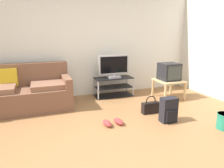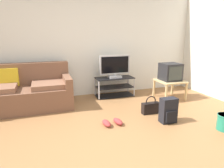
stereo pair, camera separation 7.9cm
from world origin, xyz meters
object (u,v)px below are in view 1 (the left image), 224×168
(couch, at_px, (24,93))
(tv_stand, at_px, (113,87))
(backpack, at_px, (169,110))
(flat_tv, at_px, (114,67))
(crt_tv, at_px, (169,72))
(handbag, at_px, (151,107))
(sneakers_pair, at_px, (113,122))
(side_table, at_px, (169,83))

(couch, xyz_separation_m, tv_stand, (1.99, 0.21, -0.11))
(backpack, bearing_deg, couch, 171.22)
(flat_tv, relative_size, backpack, 1.69)
(tv_stand, relative_size, crt_tv, 2.17)
(flat_tv, height_order, handbag, flat_tv)
(tv_stand, distance_m, handbag, 1.32)
(backpack, height_order, handbag, backpack)
(crt_tv, relative_size, handbag, 1.21)
(crt_tv, distance_m, sneakers_pair, 2.05)
(flat_tv, xyz_separation_m, side_table, (1.15, -0.59, -0.35))
(couch, distance_m, backpack, 2.80)
(side_table, distance_m, handbag, 1.13)
(tv_stand, relative_size, flat_tv, 1.25)
(couch, xyz_separation_m, side_table, (3.14, -0.40, 0.04))
(backpack, xyz_separation_m, sneakers_pair, (-0.94, 0.20, -0.17))
(flat_tv, bearing_deg, handbag, -77.58)
(sneakers_pair, bearing_deg, handbag, 15.78)
(couch, relative_size, side_table, 3.08)
(flat_tv, relative_size, sneakers_pair, 2.12)
(side_table, distance_m, sneakers_pair, 1.99)
(flat_tv, xyz_separation_m, sneakers_pair, (-0.58, -1.50, -0.68))
(couch, relative_size, handbag, 5.16)
(backpack, xyz_separation_m, handbag, (-0.09, 0.45, -0.09))
(side_table, height_order, backpack, side_table)
(flat_tv, height_order, side_table, flat_tv)
(couch, bearing_deg, handbag, -25.35)
(flat_tv, xyz_separation_m, handbag, (0.28, -1.26, -0.61))
(crt_tv, height_order, backpack, crt_tv)
(handbag, bearing_deg, crt_tv, 38.37)
(crt_tv, bearing_deg, couch, 173.05)
(side_table, relative_size, crt_tv, 1.39)
(tv_stand, bearing_deg, backpack, -78.14)
(side_table, relative_size, backpack, 1.35)
(couch, height_order, sneakers_pair, couch)
(backpack, distance_m, sneakers_pair, 0.98)
(side_table, bearing_deg, crt_tv, 90.00)
(couch, bearing_deg, side_table, -7.24)
(couch, distance_m, tv_stand, 2.00)
(tv_stand, height_order, side_table, tv_stand)
(couch, height_order, crt_tv, couch)
(side_table, distance_m, backpack, 1.38)
(crt_tv, bearing_deg, flat_tv, 153.66)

